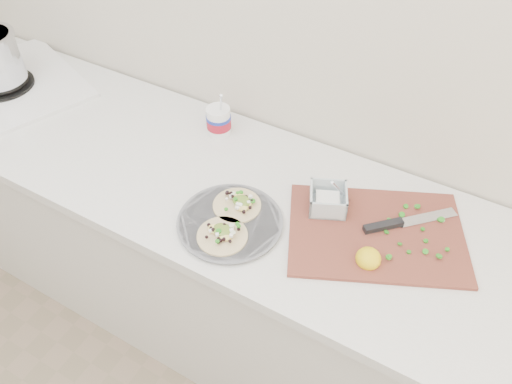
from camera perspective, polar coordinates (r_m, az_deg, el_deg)
The scene contains 4 objects.
counter at distance 1.98m, azimuth -6.29°, elevation -6.49°, with size 2.44×0.66×0.90m.
taco_plate at distance 1.44m, azimuth -3.01°, elevation -3.22°, with size 0.31×0.31×0.04m.
tub at distance 1.73m, azimuth -4.25°, elevation 8.40°, with size 0.09×0.09×0.19m.
cutboard at distance 1.46m, azimuth 13.21°, elevation -3.88°, with size 0.59×0.52×0.08m.
Camera 1 is at (0.79, 0.48, 1.99)m, focal length 35.00 mm.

